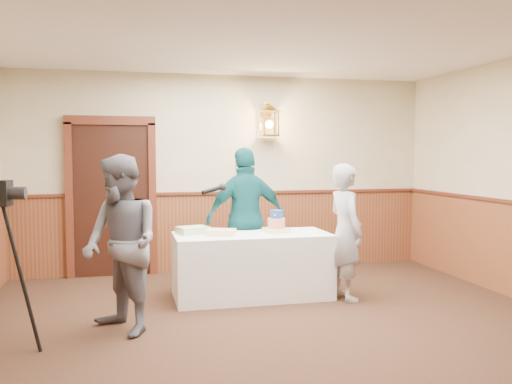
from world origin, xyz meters
TOP-DOWN VIEW (x-y plane):
  - ground at (0.00, 0.00)m, footprint 7.00×7.00m
  - room_shell at (-0.05, 0.45)m, footprint 6.02×7.02m
  - display_table at (0.02, 1.90)m, footprint 1.80×0.80m
  - tiered_cake at (0.32, 1.93)m, footprint 0.31×0.31m
  - sheet_cake_yellow at (-0.36, 1.86)m, footprint 0.40×0.35m
  - sheet_cake_green at (-0.65, 2.06)m, footprint 0.41×0.36m
  - interviewer at (-1.45, 0.93)m, footprint 1.56×1.03m
  - baker at (1.05, 1.57)m, footprint 0.43×0.61m
  - assistant_p at (0.05, 2.37)m, footprint 1.08×0.56m

SIDE VIEW (x-z plane):
  - ground at x=0.00m, z-range 0.00..0.00m
  - display_table at x=0.02m, z-range 0.00..0.75m
  - baker at x=1.05m, z-range 0.00..1.57m
  - sheet_cake_yellow at x=-0.36m, z-range 0.75..0.82m
  - sheet_cake_green at x=-0.65m, z-range 0.75..0.83m
  - interviewer at x=-1.45m, z-range 0.00..1.68m
  - tiered_cake at x=0.32m, z-range 0.72..0.99m
  - assistant_p at x=0.05m, z-range 0.00..1.76m
  - room_shell at x=-0.05m, z-range 0.12..2.93m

